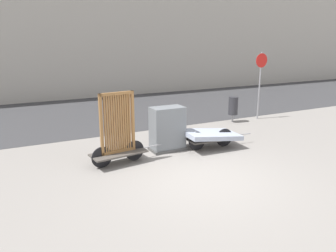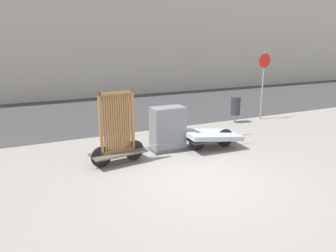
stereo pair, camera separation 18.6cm
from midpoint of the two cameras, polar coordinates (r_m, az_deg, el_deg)
ground_plane at (r=7.66m, az=5.54°, el=-9.25°), size 60.00×60.00×0.00m
road_strip at (r=14.97m, az=-11.49°, el=2.49°), size 56.00×7.60×0.01m
building_facade at (r=20.42m, az=-16.95°, el=20.19°), size 48.00×4.00×10.51m
bike_cart_with_bedframe at (r=8.44m, az=-9.28°, el=-2.13°), size 2.15×0.80×1.87m
bike_cart_with_mattress at (r=9.71m, az=6.98°, el=-1.63°), size 2.26×1.10×0.56m
utility_cabinet at (r=9.42m, az=-0.67°, el=-0.73°), size 1.01×0.61×1.27m
trash_bin at (r=12.89m, az=10.88°, el=3.47°), size 0.36×0.36×1.00m
sign_post at (r=13.52m, az=15.39°, el=8.33°), size 0.55×0.06×2.66m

